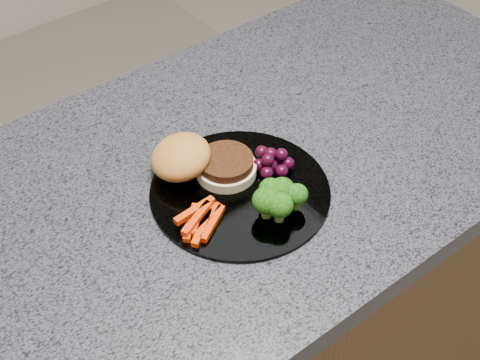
% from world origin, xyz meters
% --- Properties ---
extents(island_cabinet, '(1.20, 0.60, 0.86)m').
position_xyz_m(island_cabinet, '(0.00, 0.00, 0.43)').
color(island_cabinet, '#50381B').
rests_on(island_cabinet, ground).
extents(countertop, '(1.20, 0.60, 0.04)m').
position_xyz_m(countertop, '(0.00, 0.00, 0.88)').
color(countertop, '#4D4D57').
rests_on(countertop, island_cabinet).
extents(plate, '(0.26, 0.26, 0.01)m').
position_xyz_m(plate, '(-0.06, -0.05, 0.90)').
color(plate, white).
rests_on(plate, countertop).
extents(burger, '(0.17, 0.16, 0.05)m').
position_xyz_m(burger, '(-0.09, 0.01, 0.93)').
color(burger, beige).
rests_on(burger, plate).
extents(carrot_sticks, '(0.08, 0.07, 0.02)m').
position_xyz_m(carrot_sticks, '(-0.14, -0.07, 0.91)').
color(carrot_sticks, '#EC3403').
rests_on(carrot_sticks, plate).
extents(broccoli, '(0.08, 0.07, 0.05)m').
position_xyz_m(broccoli, '(-0.05, -0.12, 0.93)').
color(broccoli, '#587E2E').
rests_on(broccoli, plate).
extents(grape_bunch, '(0.06, 0.06, 0.03)m').
position_xyz_m(grape_bunch, '(0.00, -0.05, 0.92)').
color(grape_bunch, black).
rests_on(grape_bunch, plate).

